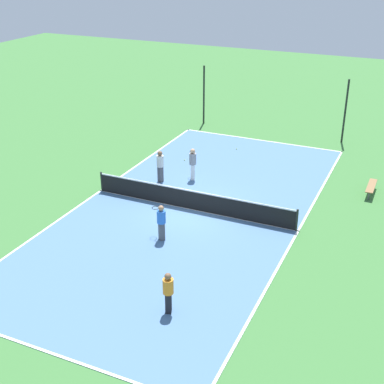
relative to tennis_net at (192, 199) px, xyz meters
The scene contains 12 objects.
ground_plane 0.53m from the tennis_net, ahead, with size 80.00×80.00×0.00m, color #3D7538.
court_surface 0.52m from the tennis_net, ahead, with size 10.04×20.91×0.02m.
tennis_net is the anchor object (origin of this frame).
bench 8.91m from the tennis_net, 35.40° to the left, with size 0.36×1.76×0.45m.
player_far_white 3.57m from the tennis_net, 141.41° to the left, with size 0.44×0.44×1.67m.
player_baseline_gray 3.46m from the tennis_net, 113.70° to the left, with size 0.70×0.98×1.69m.
player_near_blue 3.04m from the tennis_net, 90.30° to the right, with size 0.93×0.84×1.56m.
player_center_orange 7.59m from the tennis_net, 71.58° to the right, with size 0.46×0.46×1.52m.
tennis_ball_near_net 6.08m from the tennis_net, 118.22° to the left, with size 0.07×0.07×0.07m, color #CCE033.
tennis_ball_far_baseline 8.28m from the tennis_net, 95.62° to the left, with size 0.07×0.07×0.07m, color #CCE033.
fence_post_back_left 13.10m from the tennis_net, 110.82° to the left, with size 0.12×0.12×3.90m.
fence_post_back_right 13.10m from the tennis_net, 69.18° to the left, with size 0.12×0.12×3.90m.
Camera 1 is at (9.03, -20.00, 11.19)m, focal length 50.00 mm.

